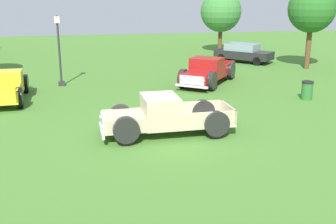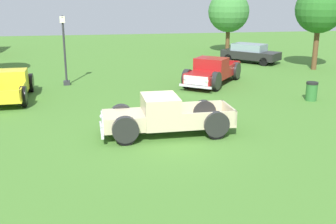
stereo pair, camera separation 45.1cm
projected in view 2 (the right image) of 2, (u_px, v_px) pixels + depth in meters
ground_plane at (167, 135)px, 16.02m from camera, size 80.00×80.00×0.00m
pickup_truck_foreground at (159, 117)px, 15.85m from camera, size 5.09×2.08×1.54m
pickup_truck_behind_left at (211, 72)px, 24.45m from camera, size 4.60×5.29×1.60m
pickup_truck_behind_right at (11, 85)px, 21.41m from camera, size 2.07×4.92×1.48m
sedan_distant_a at (250, 53)px, 32.26m from camera, size 4.29×4.39×1.46m
lamp_post_near at (64, 49)px, 24.08m from camera, size 0.36×0.36×4.05m
trash_can at (312, 91)px, 21.01m from camera, size 0.59×0.59×0.95m
oak_tree_east at (229, 12)px, 36.63m from camera, size 3.60×3.60×5.44m
oak_tree_center at (319, 10)px, 28.46m from camera, size 3.26×3.26×5.80m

